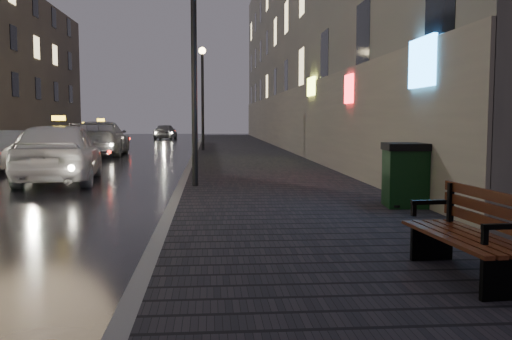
# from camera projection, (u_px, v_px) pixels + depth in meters

# --- Properties ---
(ground) EXTENTS (120.00, 120.00, 0.00)m
(ground) POSITION_uv_depth(u_px,v_px,m) (47.00, 250.00, 7.71)
(ground) COLOR black
(ground) RESTS_ON ground
(sidewalk) EXTENTS (4.60, 58.00, 0.15)m
(sidewalk) POSITION_uv_depth(u_px,v_px,m) (243.00, 152.00, 28.86)
(sidewalk) COLOR black
(sidewalk) RESTS_ON ground
(curb) EXTENTS (0.20, 58.00, 0.15)m
(curb) POSITION_uv_depth(u_px,v_px,m) (196.00, 152.00, 28.67)
(curb) COLOR slate
(curb) RESTS_ON ground
(curb_far) EXTENTS (0.20, 58.00, 0.15)m
(curb_far) POSITION_uv_depth(u_px,v_px,m) (14.00, 153.00, 27.96)
(curb_far) COLOR slate
(curb_far) RESTS_ON ground
(building_near) EXTENTS (1.80, 50.00, 13.00)m
(building_near) POSITION_uv_depth(u_px,v_px,m) (295.00, 36.00, 32.51)
(building_near) COLOR #605B54
(building_near) RESTS_ON ground
(building_far_c) EXTENTS (6.00, 22.00, 11.00)m
(building_far_c) POSITION_uv_depth(u_px,v_px,m) (9.00, 71.00, 44.85)
(building_far_c) COLOR #6B6051
(building_far_c) RESTS_ON ground
(lamp_near) EXTENTS (0.36, 0.36, 5.28)m
(lamp_near) POSITION_uv_depth(u_px,v_px,m) (194.00, 46.00, 13.50)
(lamp_near) COLOR black
(lamp_near) RESTS_ON sidewalk
(lamp_far) EXTENTS (0.36, 0.36, 5.28)m
(lamp_far) POSITION_uv_depth(u_px,v_px,m) (203.00, 85.00, 29.38)
(lamp_far) COLOR black
(lamp_far) RESTS_ON sidewalk
(bench) EXTENTS (0.74, 1.82, 0.91)m
(bench) POSITION_uv_depth(u_px,v_px,m) (472.00, 233.00, 5.81)
(bench) COLOR black
(bench) RESTS_ON sidewalk
(trash_bin) EXTENTS (0.84, 0.84, 1.18)m
(trash_bin) POSITION_uv_depth(u_px,v_px,m) (405.00, 174.00, 10.50)
(trash_bin) COLOR black
(trash_bin) RESTS_ON sidewalk
(taxi_near) EXTENTS (2.57, 5.24, 1.72)m
(taxi_near) POSITION_uv_depth(u_px,v_px,m) (60.00, 152.00, 15.79)
(taxi_near) COLOR silver
(taxi_near) RESTS_ON ground
(car_left_mid) EXTENTS (1.53, 4.17, 1.36)m
(car_left_mid) POSITION_uv_depth(u_px,v_px,m) (2.00, 150.00, 19.63)
(car_left_mid) COLOR #A9A9B2
(car_left_mid) RESTS_ON ground
(taxi_mid) EXTENTS (2.53, 5.74, 1.64)m
(taxi_mid) POSITION_uv_depth(u_px,v_px,m) (101.00, 138.00, 27.74)
(taxi_mid) COLOR silver
(taxi_mid) RESTS_ON ground
(taxi_far) EXTENTS (2.85, 5.22, 1.39)m
(taxi_far) POSITION_uv_depth(u_px,v_px,m) (85.00, 134.00, 39.76)
(taxi_far) COLOR silver
(taxi_far) RESTS_ON ground
(car_far) EXTENTS (1.94, 4.04, 1.33)m
(car_far) POSITION_uv_depth(u_px,v_px,m) (165.00, 132.00, 48.43)
(car_far) COLOR gray
(car_far) RESTS_ON ground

